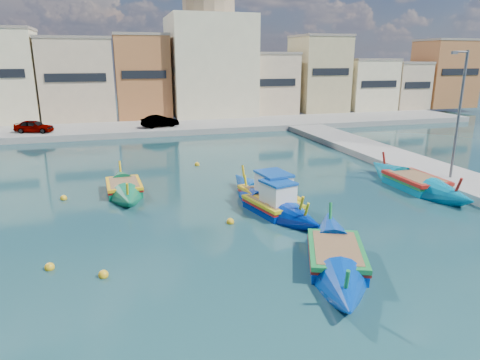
{
  "coord_description": "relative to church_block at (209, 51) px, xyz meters",
  "views": [
    {
      "loc": [
        -2.07,
        -14.66,
        7.53
      ],
      "look_at": [
        4.0,
        6.0,
        1.4
      ],
      "focal_mm": 32.0,
      "sensor_mm": 36.0,
      "label": 1
    }
  ],
  "objects": [
    {
      "name": "quay_street_lamp",
      "position": [
        7.44,
        -34.0,
        -4.07
      ],
      "size": [
        1.18,
        0.16,
        8.0
      ],
      "color": "#595B60",
      "rests_on": "ground"
    },
    {
      "name": "parked_cars",
      "position": [
        -20.24,
        -9.5,
        -7.19
      ],
      "size": [
        26.05,
        2.59,
        1.26
      ],
      "color": "#4C1919",
      "rests_on": "north_quay"
    },
    {
      "name": "luzzu_cyan_mid",
      "position": [
        5.0,
        -33.99,
        -8.12
      ],
      "size": [
        2.28,
        9.21,
        2.72
      ],
      "color": "#00779C",
      "rests_on": "ground"
    },
    {
      "name": "north_townhouses",
      "position": [
        -3.32,
        -0.64,
        -3.41
      ],
      "size": [
        83.2,
        7.87,
        10.19
      ],
      "color": "#C9AF8B",
      "rests_on": "ground"
    },
    {
      "name": "mooring_buoys",
      "position": [
        -7.98,
        -35.58,
        -8.33
      ],
      "size": [
        21.65,
        18.53,
        0.36
      ],
      "color": "yellow",
      "rests_on": "ground"
    },
    {
      "name": "luzzu_green",
      "position": [
        -11.84,
        -29.98,
        -8.16
      ],
      "size": [
        2.19,
        7.29,
        2.27
      ],
      "color": "#0A6D45",
      "rests_on": "ground"
    },
    {
      "name": "luzzu_blue_cabin",
      "position": [
        -4.68,
        -35.49,
        -8.09
      ],
      "size": [
        3.58,
        7.69,
        2.64
      ],
      "color": "#00269D",
      "rests_on": "ground"
    },
    {
      "name": "luzzu_turquoise_cabin",
      "position": [
        -4.45,
        -34.24,
        -8.06
      ],
      "size": [
        3.2,
        9.13,
        2.87
      ],
      "color": "#0042A1",
      "rests_on": "ground"
    },
    {
      "name": "ground",
      "position": [
        -10.0,
        -40.0,
        -8.41
      ],
      "size": [
        160.0,
        160.0,
        0.0
      ],
      "primitive_type": "plane",
      "color": "#112934",
      "rests_on": "ground"
    },
    {
      "name": "luzzu_blue_south",
      "position": [
        -4.42,
        -41.52,
        -8.15
      ],
      "size": [
        5.18,
        8.65,
        2.47
      ],
      "color": "#0037AC",
      "rests_on": "ground"
    },
    {
      "name": "church_block",
      "position": [
        0.0,
        0.0,
        0.0
      ],
      "size": [
        10.0,
        10.0,
        19.1
      ],
      "color": "beige",
      "rests_on": "ground"
    },
    {
      "name": "north_quay",
      "position": [
        -10.0,
        -8.0,
        -8.11
      ],
      "size": [
        80.0,
        8.0,
        0.6
      ],
      "primitive_type": "cube",
      "color": "gray",
      "rests_on": "ground"
    }
  ]
}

